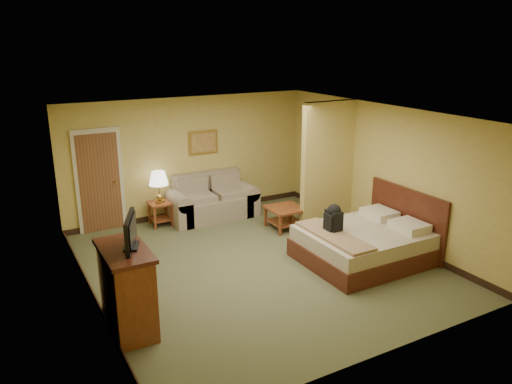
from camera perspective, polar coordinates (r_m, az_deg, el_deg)
floor at (r=8.76m, az=0.10°, el=-8.28°), size 6.00×6.00×0.00m
ceiling at (r=8.00m, az=0.11°, el=8.78°), size 6.00×6.00×0.00m
back_wall at (r=10.92m, az=-7.59°, el=3.96°), size 5.50×0.02×2.60m
left_wall at (r=7.42m, az=-18.81°, el=-3.20°), size 0.02×6.00×2.60m
right_wall at (r=9.87m, az=14.21°, el=2.17°), size 0.02×6.00×2.60m
partition at (r=10.17m, az=8.19°, el=2.96°), size 1.20×0.15×2.60m
door at (r=10.43m, az=-17.46°, el=1.16°), size 0.94×0.16×2.10m
baseboard at (r=11.25m, az=-7.32°, el=-2.20°), size 5.50×0.02×0.12m
loveseat at (r=10.93m, az=-5.03°, el=-1.33°), size 1.90×0.88×0.96m
side_table at (r=10.60m, az=-10.87°, el=-2.05°), size 0.46×0.46×0.51m
table_lamp at (r=10.40m, az=-11.08°, el=1.46°), size 0.40×0.40×0.66m
coffee_table at (r=10.26m, az=3.39°, el=-2.46°), size 0.72×0.72×0.45m
wall_picture at (r=10.95m, az=-6.06°, el=5.66°), size 0.67×0.04×0.52m
dresser at (r=6.92m, az=-14.51°, el=-10.72°), size 0.58×1.10×1.18m
tv at (r=6.62m, az=-14.18°, el=-4.51°), size 0.32×0.68×0.44m
bed at (r=9.05m, az=12.63°, el=-5.66°), size 2.15×1.83×1.18m
backpack at (r=8.61m, az=8.89°, el=-2.90°), size 0.23×0.30×0.50m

